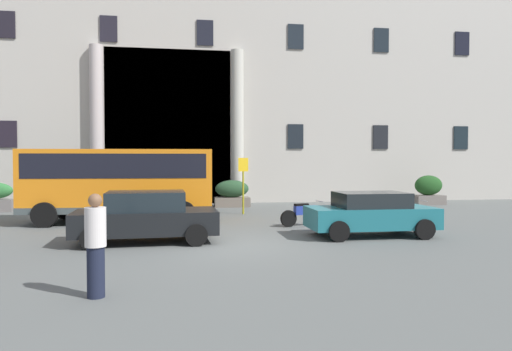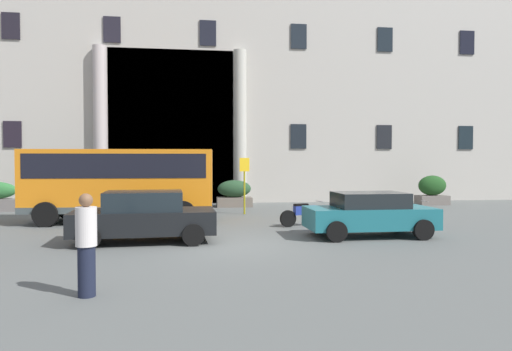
{
  "view_description": "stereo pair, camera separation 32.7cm",
  "coord_description": "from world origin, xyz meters",
  "px_view_note": "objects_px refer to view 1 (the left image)",
  "views": [
    {
      "loc": [
        -1.2,
        -13.15,
        2.36
      ],
      "look_at": [
        1.52,
        4.4,
        1.81
      ],
      "focal_mm": 32.92,
      "sensor_mm": 36.0,
      "label": 1
    },
    {
      "loc": [
        -0.88,
        -13.2,
        2.36
      ],
      "look_at": [
        1.52,
        4.4,
        1.81
      ],
      "focal_mm": 32.92,
      "sensor_mm": 36.0,
      "label": 2
    }
  ],
  "objects_px": {
    "hedge_planter_entrance_right": "(232,194)",
    "scooter_by_planter": "(305,213)",
    "white_taxi_kerbside": "(146,216)",
    "motorcycle_near_kerb": "(407,212)",
    "motorcycle_far_end": "(130,218)",
    "bus_stop_sign": "(243,179)",
    "parked_sedan_second": "(371,213)",
    "hedge_planter_west": "(76,193)",
    "hedge_planter_east": "(145,197)",
    "hedge_planter_entrance_left": "(428,190)",
    "pedestrian_child_trailing": "(96,245)",
    "orange_minibus": "(121,179)"
  },
  "relations": [
    {
      "from": "bus_stop_sign",
      "to": "hedge_planter_entrance_right",
      "type": "distance_m",
      "value": 3.58
    },
    {
      "from": "hedge_planter_west",
      "to": "orange_minibus",
      "type": "bearing_deg",
      "value": -61.95
    },
    {
      "from": "scooter_by_planter",
      "to": "motorcycle_near_kerb",
      "type": "height_order",
      "value": "same"
    },
    {
      "from": "parked_sedan_second",
      "to": "motorcycle_near_kerb",
      "type": "relative_size",
      "value": 1.92
    },
    {
      "from": "bus_stop_sign",
      "to": "hedge_planter_entrance_left",
      "type": "bearing_deg",
      "value": 16.46
    },
    {
      "from": "hedge_planter_west",
      "to": "motorcycle_near_kerb",
      "type": "xyz_separation_m",
      "value": [
        13.33,
        -7.68,
        -0.33
      ]
    },
    {
      "from": "motorcycle_far_end",
      "to": "hedge_planter_east",
      "type": "bearing_deg",
      "value": 93.54
    },
    {
      "from": "hedge_planter_east",
      "to": "motorcycle_near_kerb",
      "type": "height_order",
      "value": "hedge_planter_east"
    },
    {
      "from": "white_taxi_kerbside",
      "to": "motorcycle_far_end",
      "type": "bearing_deg",
      "value": 104.82
    },
    {
      "from": "parked_sedan_second",
      "to": "pedestrian_child_trailing",
      "type": "relative_size",
      "value": 2.19
    },
    {
      "from": "motorcycle_far_end",
      "to": "scooter_by_planter",
      "type": "relative_size",
      "value": 0.98
    },
    {
      "from": "hedge_planter_entrance_left",
      "to": "scooter_by_planter",
      "type": "xyz_separation_m",
      "value": [
        -8.81,
        -7.22,
        -0.31
      ]
    },
    {
      "from": "hedge_planter_entrance_right",
      "to": "parked_sedan_second",
      "type": "bearing_deg",
      "value": -71.73
    },
    {
      "from": "white_taxi_kerbside",
      "to": "motorcycle_near_kerb",
      "type": "xyz_separation_m",
      "value": [
        9.23,
        2.35,
        -0.29
      ]
    },
    {
      "from": "orange_minibus",
      "to": "hedge_planter_west",
      "type": "xyz_separation_m",
      "value": [
        -2.8,
        5.25,
        -0.88
      ]
    },
    {
      "from": "parked_sedan_second",
      "to": "motorcycle_near_kerb",
      "type": "distance_m",
      "value": 3.28
    },
    {
      "from": "orange_minibus",
      "to": "bus_stop_sign",
      "type": "relative_size",
      "value": 2.84
    },
    {
      "from": "scooter_by_planter",
      "to": "motorcycle_near_kerb",
      "type": "distance_m",
      "value": 3.83
    },
    {
      "from": "parked_sedan_second",
      "to": "scooter_by_planter",
      "type": "distance_m",
      "value": 2.94
    },
    {
      "from": "motorcycle_far_end",
      "to": "white_taxi_kerbside",
      "type": "bearing_deg",
      "value": -69.23
    },
    {
      "from": "hedge_planter_entrance_right",
      "to": "white_taxi_kerbside",
      "type": "bearing_deg",
      "value": -109.2
    },
    {
      "from": "bus_stop_sign",
      "to": "hedge_planter_west",
      "type": "bearing_deg",
      "value": 156.91
    },
    {
      "from": "bus_stop_sign",
      "to": "parked_sedan_second",
      "type": "relative_size",
      "value": 0.63
    },
    {
      "from": "hedge_planter_east",
      "to": "white_taxi_kerbside",
      "type": "xyz_separation_m",
      "value": [
        0.76,
        -9.43,
        0.16
      ]
    },
    {
      "from": "hedge_planter_entrance_right",
      "to": "motorcycle_near_kerb",
      "type": "xyz_separation_m",
      "value": [
        5.69,
        -7.83,
        -0.2
      ]
    },
    {
      "from": "orange_minibus",
      "to": "motorcycle_far_end",
      "type": "distance_m",
      "value": 2.85
    },
    {
      "from": "hedge_planter_entrance_left",
      "to": "motorcycle_far_end",
      "type": "relative_size",
      "value": 0.85
    },
    {
      "from": "white_taxi_kerbside",
      "to": "motorcycle_near_kerb",
      "type": "relative_size",
      "value": 2.02
    },
    {
      "from": "hedge_planter_west",
      "to": "hedge_planter_east",
      "type": "relative_size",
      "value": 1.08
    },
    {
      "from": "white_taxi_kerbside",
      "to": "hedge_planter_east",
      "type": "bearing_deg",
      "value": 91.88
    },
    {
      "from": "bus_stop_sign",
      "to": "parked_sedan_second",
      "type": "distance_m",
      "value": 7.42
    },
    {
      "from": "hedge_planter_entrance_left",
      "to": "motorcycle_far_end",
      "type": "bearing_deg",
      "value": -153.2
    },
    {
      "from": "hedge_planter_west",
      "to": "bus_stop_sign",
      "type": "bearing_deg",
      "value": -23.09
    },
    {
      "from": "hedge_planter_east",
      "to": "motorcycle_far_end",
      "type": "xyz_separation_m",
      "value": [
        0.04,
        -7.15,
        -0.14
      ]
    },
    {
      "from": "pedestrian_child_trailing",
      "to": "motorcycle_near_kerb",
      "type": "bearing_deg",
      "value": -87.9
    },
    {
      "from": "hedge_planter_entrance_right",
      "to": "scooter_by_planter",
      "type": "distance_m",
      "value": 7.8
    },
    {
      "from": "hedge_planter_west",
      "to": "parked_sedan_second",
      "type": "xyz_separation_m",
      "value": [
        10.98,
        -9.96,
        -0.08
      ]
    },
    {
      "from": "hedge_planter_entrance_left",
      "to": "parked_sedan_second",
      "type": "height_order",
      "value": "hedge_planter_entrance_left"
    },
    {
      "from": "hedge_planter_entrance_right",
      "to": "hedge_planter_east",
      "type": "height_order",
      "value": "hedge_planter_entrance_right"
    },
    {
      "from": "orange_minibus",
      "to": "scooter_by_planter",
      "type": "distance_m",
      "value": 7.17
    },
    {
      "from": "orange_minibus",
      "to": "motorcycle_far_end",
      "type": "bearing_deg",
      "value": -74.0
    },
    {
      "from": "bus_stop_sign",
      "to": "motorcycle_far_end",
      "type": "distance_m",
      "value": 6.35
    },
    {
      "from": "hedge_planter_east",
      "to": "parked_sedan_second",
      "type": "xyz_separation_m",
      "value": [
        7.64,
        -9.36,
        0.12
      ]
    },
    {
      "from": "bus_stop_sign",
      "to": "hedge_planter_entrance_right",
      "type": "bearing_deg",
      "value": 92.34
    },
    {
      "from": "hedge_planter_west",
      "to": "hedge_planter_entrance_left",
      "type": "relative_size",
      "value": 1.01
    },
    {
      "from": "white_taxi_kerbside",
      "to": "motorcycle_near_kerb",
      "type": "height_order",
      "value": "white_taxi_kerbside"
    },
    {
      "from": "hedge_planter_entrance_left",
      "to": "motorcycle_near_kerb",
      "type": "relative_size",
      "value": 0.79
    },
    {
      "from": "hedge_planter_east",
      "to": "scooter_by_planter",
      "type": "bearing_deg",
      "value": -47.82
    },
    {
      "from": "hedge_planter_west",
      "to": "hedge_planter_east",
      "type": "xyz_separation_m",
      "value": [
        3.34,
        -0.61,
        -0.2
      ]
    },
    {
      "from": "bus_stop_sign",
      "to": "pedestrian_child_trailing",
      "type": "height_order",
      "value": "bus_stop_sign"
    }
  ]
}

